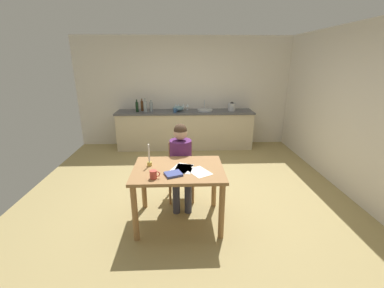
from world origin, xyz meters
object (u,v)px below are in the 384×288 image
bottle_sauce (151,107)px  stovetop_kettle (232,107)px  sink_unit (205,110)px  bottle_oil (137,107)px  wine_glass_back_right (176,106)px  bottle_wine_red (145,106)px  bottle_vinegar (142,106)px  wine_glass_by_kettle (183,105)px  dining_table (178,177)px  wine_glass_near_sink (187,105)px  book_magazine (173,174)px  coffee_mug (154,174)px  candlestick (149,160)px  wine_glass_back_left (178,105)px  teacup_on_counter (175,110)px  mixing_bowl (178,108)px  chair_at_table (181,168)px  person_seated (181,159)px

bottle_sauce → stovetop_kettle: size_ratio=1.19×
sink_unit → bottle_oil: (-1.60, -0.05, 0.10)m
bottle_sauce → wine_glass_back_right: size_ratio=1.70×
bottle_oil → stovetop_kettle: bearing=1.1°
sink_unit → bottle_wine_red: (-1.40, -0.08, 0.11)m
bottle_vinegar → wine_glass_by_kettle: (0.98, 0.08, -0.01)m
dining_table → wine_glass_near_sink: (0.19, 3.18, 0.37)m
book_magazine → bottle_oil: 3.32m
coffee_mug → candlestick: size_ratio=0.41×
bottle_sauce → wine_glass_back_left: 0.65m
wine_glass_by_kettle → teacup_on_counter: bearing=-122.9°
dining_table → mixing_bowl: 3.08m
chair_at_table → mixing_bowl: 2.46m
bottle_wine_red → teacup_on_counter: (0.69, -0.07, -0.08)m
chair_at_table → bottle_oil: bearing=113.6°
dining_table → candlestick: size_ratio=3.89×
chair_at_table → wine_glass_near_sink: bearing=86.3°
dining_table → bottle_wine_red: bottle_wine_red is taller
wine_glass_near_sink → wine_glass_back_right: same height
chair_at_table → wine_glass_near_sink: 2.58m
bottle_sauce → wine_glass_by_kettle: size_ratio=1.70×
wine_glass_back_right → bottle_oil: bearing=-167.8°
person_seated → sink_unit: 2.60m
bottle_oil → stovetop_kettle: (2.24, 0.04, -0.02)m
sink_unit → wine_glass_near_sink: size_ratio=2.34×
bottle_oil → teacup_on_counter: (0.89, -0.11, -0.07)m
candlestick → teacup_on_counter: (0.26, 2.78, 0.10)m
bottle_vinegar → wine_glass_near_sink: bottle_vinegar is taller
bottle_vinegar → stovetop_kettle: 2.14m
bottle_vinegar → mixing_bowl: (0.86, -0.03, -0.06)m
bottle_oil → mixing_bowl: bottle_oil is taller
wine_glass_back_right → candlestick: bearing=-95.0°
person_seated → stovetop_kettle: (1.21, 2.52, 0.32)m
dining_table → wine_glass_back_right: bearing=91.8°
candlestick → bottle_wine_red: bearing=98.5°
sink_unit → chair_at_table: bearing=-103.7°
dining_table → book_magazine: 0.24m
wine_glass_by_kettle → person_seated: bearing=-91.3°
dining_table → stovetop_kettle: (1.24, 3.03, 0.36)m
candlestick → stovetop_kettle: bearing=61.2°
stovetop_kettle → teacup_on_counter: (-1.35, -0.15, -0.05)m
bottle_vinegar → wine_glass_back_left: size_ratio=1.87×
sink_unit → bottle_oil: 1.60m
bottle_oil → mixing_bowl: size_ratio=1.08×
candlestick → mixing_bowl: 2.99m
chair_at_table → bottle_sauce: bottle_sauce is taller
chair_at_table → wine_glass_back_left: bearing=91.3°
bottle_wine_red → wine_glass_by_kettle: 0.91m
wine_glass_near_sink → book_magazine: bearing=-94.2°
coffee_mug → chair_at_table: bearing=71.8°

